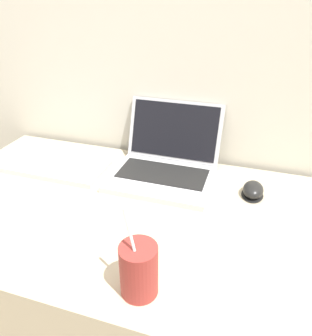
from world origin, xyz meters
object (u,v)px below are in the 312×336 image
Objects in this scene: laptop at (166,162)px; computer_mouse at (253,190)px; external_keyboard at (53,166)px; drink_cup at (139,269)px.

laptop is 0.29m from computer_mouse.
external_keyboard is (-0.38, -0.08, -0.04)m from laptop.
external_keyboard is at bearing 139.57° from drink_cup.
external_keyboard is (-0.67, -0.04, -0.01)m from computer_mouse.
drink_cup is at bearing -40.43° from external_keyboard.
external_keyboard is at bearing -167.74° from laptop.
computer_mouse is (0.20, 0.44, -0.04)m from drink_cup.
drink_cup is 0.49m from computer_mouse.
laptop is at bearing 100.09° from drink_cup.
computer_mouse reaches higher than external_keyboard.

